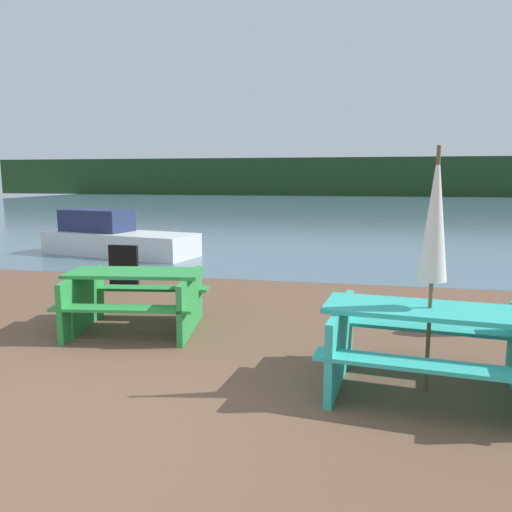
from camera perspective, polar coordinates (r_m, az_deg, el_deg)
ground_plane at (r=4.31m, az=-24.04°, el=-19.10°), size 60.00×60.00×0.00m
water at (r=34.38m, az=7.72°, el=5.66°), size 60.00×50.00×0.00m
far_treeline at (r=54.29m, az=9.23°, el=8.95°), size 80.00×1.60×4.00m
picnic_table_teal at (r=4.92m, az=19.08°, el=-9.14°), size 2.04×1.59×0.80m
picnic_table_green at (r=6.67m, az=-13.56°, el=-4.33°), size 1.88×1.60×0.78m
umbrella_white at (r=4.70m, az=19.79°, el=4.28°), size 0.26×0.26×2.25m
boat at (r=13.29m, az=-15.84°, el=1.97°), size 4.22×2.15×1.14m
signboard at (r=9.42m, az=-14.88°, el=-1.06°), size 0.55×0.08×0.75m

